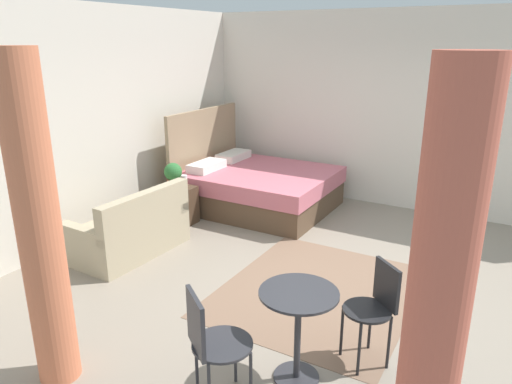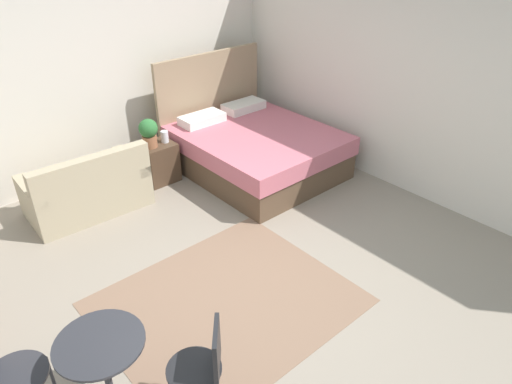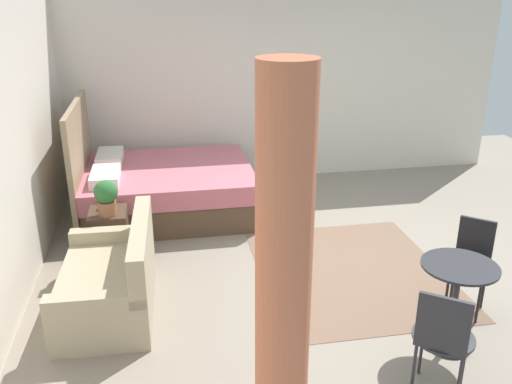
% 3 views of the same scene
% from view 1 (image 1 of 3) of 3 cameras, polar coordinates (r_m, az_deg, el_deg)
% --- Properties ---
extents(ground_plane, '(8.50, 9.41, 0.02)m').
position_cam_1_polar(ground_plane, '(5.28, 9.16, -10.34)').
color(ground_plane, gray).
extents(wall_back, '(8.50, 0.12, 2.90)m').
position_cam_1_polar(wall_back, '(6.56, -17.49, 8.16)').
color(wall_back, silver).
rests_on(wall_back, ground).
extents(wall_right, '(0.12, 6.41, 2.90)m').
position_cam_1_polar(wall_right, '(7.38, 17.54, 9.15)').
color(wall_right, silver).
rests_on(wall_right, ground).
extents(area_rug, '(2.17, 1.85, 0.01)m').
position_cam_1_polar(area_rug, '(5.00, 7.50, -11.75)').
color(area_rug, '#7F604C').
rests_on(area_rug, ground).
extents(bed, '(1.77, 2.10, 1.44)m').
position_cam_1_polar(bed, '(7.22, 0.03, 0.72)').
color(bed, brown).
rests_on(bed, ground).
extents(couch, '(1.38, 0.84, 0.81)m').
position_cam_1_polar(couch, '(5.89, -14.84, -4.64)').
color(couch, tan).
rests_on(couch, ground).
extents(nightstand, '(0.43, 0.39, 0.53)m').
position_cam_1_polar(nightstand, '(6.65, -9.29, -1.68)').
color(nightstand, '#473323').
rests_on(nightstand, ground).
extents(potted_plant, '(0.24, 0.24, 0.38)m').
position_cam_1_polar(potted_plant, '(6.43, -9.94, 1.99)').
color(potted_plant, '#935B3D').
rests_on(potted_plant, nightstand).
extents(vase, '(0.10, 0.10, 0.15)m').
position_cam_1_polar(vase, '(6.63, -8.68, 1.37)').
color(vase, silver).
rests_on(vase, nightstand).
extents(balcony_table, '(0.58, 0.58, 0.74)m').
position_cam_1_polar(balcony_table, '(3.60, 5.08, -15.08)').
color(balcony_table, '#2D2D33').
rests_on(balcony_table, ground).
extents(cafe_chair_near_window, '(0.53, 0.53, 0.84)m').
position_cam_1_polar(cafe_chair_near_window, '(3.88, 14.21, -12.80)').
color(cafe_chair_near_window, black).
rests_on(cafe_chair_near_window, ground).
extents(cafe_chair_near_couch, '(0.60, 0.60, 0.88)m').
position_cam_1_polar(cafe_chair_near_couch, '(3.36, -5.53, -17.12)').
color(cafe_chair_near_couch, '#2D2D33').
rests_on(cafe_chair_near_couch, ground).
extents(curtain_left, '(0.27, 0.27, 2.43)m').
position_cam_1_polar(curtain_left, '(2.27, 20.48, -16.74)').
color(curtain_left, '#C15B47').
rests_on(curtain_left, ground).
extents(curtain_right, '(0.30, 0.30, 2.43)m').
position_cam_1_polar(curtain_right, '(3.62, -24.65, -4.03)').
color(curtain_right, '#D1704C').
rests_on(curtain_right, ground).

